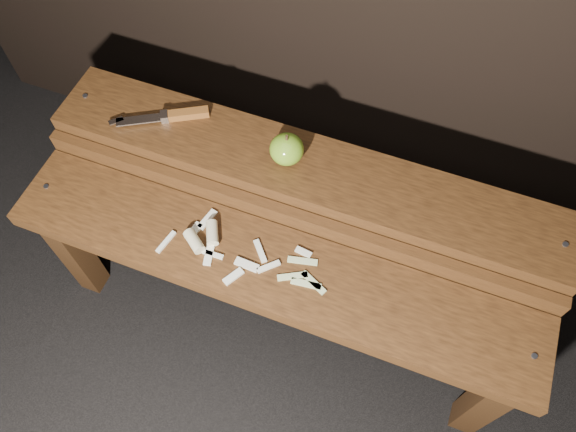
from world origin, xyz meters
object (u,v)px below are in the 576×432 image
(bench_front_tier, at_px, (269,281))
(apple, at_px, (287,149))
(knife, at_px, (176,115))
(bench_rear_tier, at_px, (304,187))

(bench_front_tier, xyz_separation_m, apple, (-0.04, 0.23, 0.18))
(knife, bearing_deg, apple, -3.48)
(bench_rear_tier, bearing_deg, knife, 176.24)
(bench_rear_tier, bearing_deg, apple, 174.49)
(bench_front_tier, distance_m, bench_rear_tier, 0.23)
(bench_rear_tier, height_order, knife, knife)
(bench_rear_tier, distance_m, knife, 0.34)
(bench_front_tier, distance_m, knife, 0.44)
(bench_front_tier, bearing_deg, apple, 100.97)
(bench_front_tier, bearing_deg, bench_rear_tier, 90.00)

